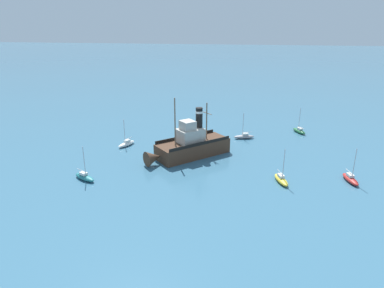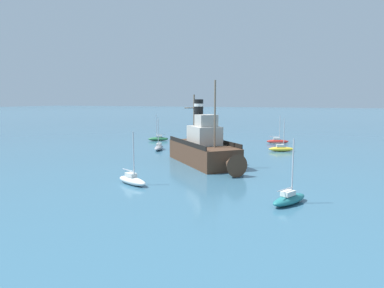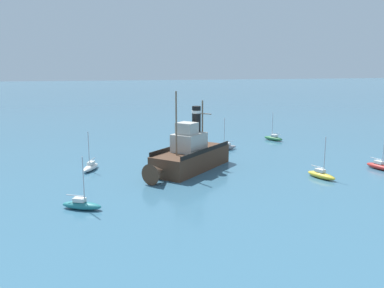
{
  "view_description": "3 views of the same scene",
  "coord_description": "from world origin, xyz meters",
  "px_view_note": "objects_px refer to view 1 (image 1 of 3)",
  "views": [
    {
      "loc": [
        -8.78,
        51.61,
        20.46
      ],
      "look_at": [
        -0.28,
        3.07,
        2.92
      ],
      "focal_mm": 32.0,
      "sensor_mm": 36.0,
      "label": 1
    },
    {
      "loc": [
        38.91,
        14.37,
        7.8
      ],
      "look_at": [
        0.16,
        -0.95,
        2.34
      ],
      "focal_mm": 32.0,
      "sensor_mm": 36.0,
      "label": 2
    },
    {
      "loc": [
        12.0,
        48.34,
        12.85
      ],
      "look_at": [
        -0.28,
        -0.55,
        3.0
      ],
      "focal_mm": 38.0,
      "sensor_mm": 36.0,
      "label": 3
    }
  ],
  "objects_px": {
    "sailboat_white": "(127,144)",
    "sailboat_red": "(350,179)",
    "sailboat_yellow": "(281,179)",
    "sailboat_grey": "(244,136)",
    "sailboat_green": "(299,131)",
    "old_tugboat": "(190,145)",
    "sailboat_teal": "(85,177)"
  },
  "relations": [
    {
      "from": "sailboat_teal",
      "to": "sailboat_white",
      "type": "bearing_deg",
      "value": -93.54
    },
    {
      "from": "sailboat_grey",
      "to": "sailboat_yellow",
      "type": "bearing_deg",
      "value": 107.18
    },
    {
      "from": "sailboat_yellow",
      "to": "sailboat_white",
      "type": "distance_m",
      "value": 27.71
    },
    {
      "from": "sailboat_yellow",
      "to": "sailboat_green",
      "type": "height_order",
      "value": "same"
    },
    {
      "from": "sailboat_yellow",
      "to": "sailboat_white",
      "type": "bearing_deg",
      "value": -21.7
    },
    {
      "from": "sailboat_yellow",
      "to": "sailboat_green",
      "type": "bearing_deg",
      "value": -102.16
    },
    {
      "from": "sailboat_yellow",
      "to": "sailboat_red",
      "type": "relative_size",
      "value": 1.0
    },
    {
      "from": "sailboat_white",
      "to": "sailboat_grey",
      "type": "bearing_deg",
      "value": -159.41
    },
    {
      "from": "sailboat_yellow",
      "to": "sailboat_grey",
      "type": "bearing_deg",
      "value": -72.82
    },
    {
      "from": "sailboat_teal",
      "to": "sailboat_green",
      "type": "distance_m",
      "value": 41.73
    },
    {
      "from": "sailboat_teal",
      "to": "sailboat_green",
      "type": "xyz_separation_m",
      "value": [
        -31.65,
        -27.2,
        0.0
      ]
    },
    {
      "from": "sailboat_grey",
      "to": "sailboat_green",
      "type": "distance_m",
      "value": 11.9
    },
    {
      "from": "old_tugboat",
      "to": "sailboat_grey",
      "type": "relative_size",
      "value": 2.59
    },
    {
      "from": "old_tugboat",
      "to": "sailboat_teal",
      "type": "xyz_separation_m",
      "value": [
        12.69,
        11.19,
        -1.4
      ]
    },
    {
      "from": "sailboat_white",
      "to": "sailboat_teal",
      "type": "bearing_deg",
      "value": 86.46
    },
    {
      "from": "sailboat_white",
      "to": "sailboat_grey",
      "type": "relative_size",
      "value": 1.0
    },
    {
      "from": "old_tugboat",
      "to": "sailboat_green",
      "type": "xyz_separation_m",
      "value": [
        -18.96,
        -16.01,
        -1.4
      ]
    },
    {
      "from": "sailboat_grey",
      "to": "sailboat_teal",
      "type": "distance_m",
      "value": 30.26
    },
    {
      "from": "sailboat_green",
      "to": "sailboat_yellow",
      "type": "bearing_deg",
      "value": 77.84
    },
    {
      "from": "sailboat_red",
      "to": "sailboat_white",
      "type": "bearing_deg",
      "value": -13.53
    },
    {
      "from": "old_tugboat",
      "to": "sailboat_teal",
      "type": "distance_m",
      "value": 16.97
    },
    {
      "from": "old_tugboat",
      "to": "sailboat_yellow",
      "type": "height_order",
      "value": "old_tugboat"
    },
    {
      "from": "old_tugboat",
      "to": "sailboat_yellow",
      "type": "relative_size",
      "value": 2.59
    },
    {
      "from": "old_tugboat",
      "to": "sailboat_red",
      "type": "relative_size",
      "value": 2.59
    },
    {
      "from": "sailboat_red",
      "to": "sailboat_green",
      "type": "height_order",
      "value": "same"
    },
    {
      "from": "sailboat_grey",
      "to": "sailboat_teal",
      "type": "bearing_deg",
      "value": 45.79
    },
    {
      "from": "sailboat_grey",
      "to": "sailboat_green",
      "type": "relative_size",
      "value": 1.0
    },
    {
      "from": "old_tugboat",
      "to": "sailboat_green",
      "type": "bearing_deg",
      "value": -139.83
    },
    {
      "from": "sailboat_grey",
      "to": "sailboat_green",
      "type": "bearing_deg",
      "value": -152.46
    },
    {
      "from": "sailboat_grey",
      "to": "sailboat_green",
      "type": "xyz_separation_m",
      "value": [
        -10.55,
        -5.5,
        0.0
      ]
    },
    {
      "from": "sailboat_white",
      "to": "sailboat_red",
      "type": "xyz_separation_m",
      "value": [
        -35.04,
        8.43,
        0.0
      ]
    },
    {
      "from": "sailboat_red",
      "to": "sailboat_green",
      "type": "relative_size",
      "value": 1.0
    }
  ]
}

